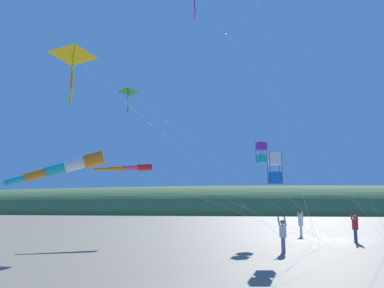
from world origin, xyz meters
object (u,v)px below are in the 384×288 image
person_adult_flyer (355,226)px  kite_delta_long_streamer_left (129,93)px  kite_delta_striped_overhead (73,56)px  kite_box_green_low_center (275,168)px  person_child_grey_jacket (301,223)px  kite_box_teal_far_right (262,153)px  kite_windsock_yellow_midlevel (69,166)px  kite_windsock_purple_drifting (132,168)px  person_child_green_jacket (283,233)px

person_adult_flyer → kite_delta_long_streamer_left: (-3.17, 13.91, 8.21)m
kite_delta_striped_overhead → kite_box_green_low_center: (3.31, -9.54, -5.12)m
person_child_grey_jacket → kite_box_teal_far_right: bearing=125.9°
kite_delta_long_streamer_left → kite_box_teal_far_right: bearing=-57.8°
person_adult_flyer → kite_windsock_yellow_midlevel: bearing=105.3°
person_adult_flyer → kite_box_green_low_center: (-5.76, 5.46, 3.22)m
kite_windsock_purple_drifting → person_child_grey_jacket: bearing=-73.9°
kite_box_teal_far_right → kite_windsock_yellow_midlevel: kite_box_teal_far_right is taller
kite_delta_long_streamer_left → kite_box_green_low_center: bearing=-107.1°
kite_windsock_purple_drifting → kite_delta_striped_overhead: size_ratio=1.31×
person_adult_flyer → kite_box_green_low_center: kite_box_green_low_center is taller
person_child_grey_jacket → kite_delta_striped_overhead: (-13.25, 12.34, 8.39)m
person_child_green_jacket → kite_windsock_purple_drifting: 11.99m
person_adult_flyer → kite_box_green_low_center: size_ratio=0.31×
kite_box_teal_far_right → person_child_green_jacket: bearing=-176.7°
person_adult_flyer → person_child_green_jacket: person_adult_flyer is taller
person_child_green_jacket → kite_box_green_low_center: size_ratio=0.30×
kite_delta_long_streamer_left → person_child_green_jacket: bearing=-104.2°
kite_windsock_yellow_midlevel → kite_delta_striped_overhead: 6.82m
kite_delta_long_streamer_left → kite_windsock_yellow_midlevel: bearing=115.7°
person_adult_flyer → kite_delta_long_streamer_left: size_ratio=0.15×
person_child_green_jacket → kite_delta_long_streamer_left: 12.26m
person_child_green_jacket → kite_box_green_low_center: kite_box_green_low_center is taller
person_child_green_jacket → kite_box_green_low_center: bearing=137.1°
person_child_green_jacket → kite_box_teal_far_right: size_ratio=0.16×
kite_windsock_purple_drifting → kite_box_teal_far_right: bearing=-81.4°
kite_delta_long_streamer_left → kite_delta_striped_overhead: (-5.91, 1.09, 0.13)m
kite_delta_long_streamer_left → person_adult_flyer: bearing=-77.2°
person_child_grey_jacket → kite_windsock_yellow_midlevel: (-8.80, 14.26, 3.60)m
kite_box_teal_far_right → person_child_grey_jacket: bearing=-54.1°
kite_delta_long_streamer_left → kite_box_teal_far_right: (5.25, -8.36, -3.21)m
kite_delta_long_streamer_left → kite_box_green_low_center: size_ratio=1.99×
person_adult_flyer → kite_windsock_purple_drifting: bearing=87.2°
kite_box_teal_far_right → kite_windsock_purple_drifting: bearing=98.6°
person_adult_flyer → kite_delta_striped_overhead: size_ratio=0.16×
kite_windsock_yellow_midlevel → kite_box_green_low_center: kite_windsock_yellow_midlevel is taller
person_child_grey_jacket → kite_box_green_low_center: kite_box_green_low_center is taller
kite_delta_long_streamer_left → kite_box_teal_far_right: kite_delta_long_streamer_left is taller
person_child_green_jacket → kite_windsock_yellow_midlevel: size_ratio=0.10×
kite_windsock_purple_drifting → kite_box_green_low_center: (-6.47, -9.21, -0.65)m
kite_windsock_yellow_midlevel → kite_windsock_purple_drifting: bearing=-23.0°
person_child_grey_jacket → kite_windsock_purple_drifting: bearing=106.1°
person_child_grey_jacket → person_adult_flyer: bearing=-147.5°
kite_windsock_yellow_midlevel → kite_box_green_low_center: 11.53m
person_child_grey_jacket → kite_delta_striped_overhead: 19.95m
person_adult_flyer → kite_delta_striped_overhead: 19.41m
kite_delta_long_streamer_left → kite_windsock_purple_drifting: bearing=11.1°
person_child_green_jacket → kite_box_green_low_center: 3.29m
kite_delta_long_streamer_left → kite_box_green_low_center: 10.15m
person_adult_flyer → kite_delta_long_streamer_left: 16.46m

